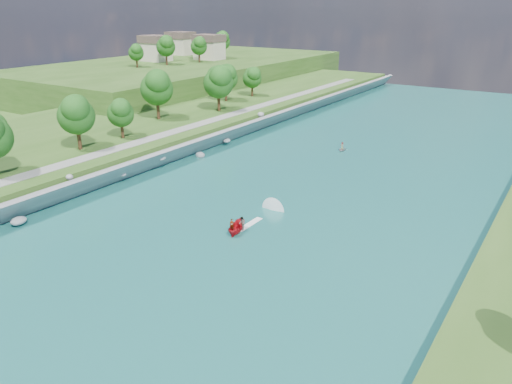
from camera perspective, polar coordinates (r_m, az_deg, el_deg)
The scene contains 11 objects.
ground at distance 58.81m, azimuth -6.47°, elevation -6.98°, with size 260.00×260.00×0.00m, color #2D5119.
river_water at distance 73.80m, azimuth 3.37°, elevation -0.92°, with size 55.00×240.00×0.10m, color #175950.
berm_west at distance 105.98m, azimuth -20.85°, elevation 5.44°, with size 45.00×240.00×3.50m, color #2D5119.
ridge_west at distance 179.41m, azimuth -7.85°, elevation 13.24°, with size 60.00×120.00×9.00m, color #2D5119.
riprap_bank at distance 87.71m, azimuth -11.64°, elevation 3.44°, with size 4.46×236.00×4.43m.
riverside_path at distance 92.30m, azimuth -14.42°, elevation 5.20°, with size 3.00×200.00×0.10m, color gray.
ridge_houses at distance 186.31m, azimuth -8.45°, elevation 16.20°, with size 29.50×29.50×8.40m.
trees_west at distance 91.02m, azimuth -24.05°, elevation 7.45°, with size 17.01×144.84×12.66m.
trees_ridge at distance 172.72m, azimuth -7.66°, elevation 16.17°, with size 12.17×42.48×10.94m.
motorboat at distance 64.33m, azimuth -1.32°, elevation -3.59°, with size 3.60×18.83×2.08m.
raft at distance 100.08m, azimuth 9.81°, elevation 4.90°, with size 2.02×2.66×1.67m.
Camera 1 is at (33.74, -39.77, 27.17)m, focal length 35.00 mm.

